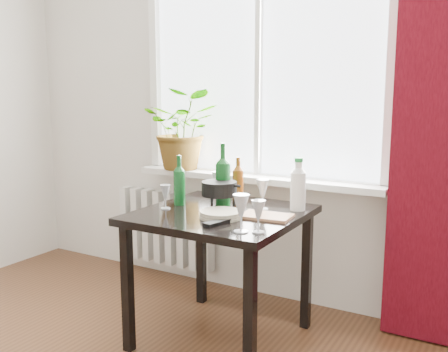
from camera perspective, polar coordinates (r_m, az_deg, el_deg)
The scene contains 19 objects.
window at distance 3.29m, azimuth 4.16°, elevation 13.35°, with size 1.72×0.08×1.62m.
windowsill at distance 3.27m, azimuth 3.46°, elevation -0.24°, with size 1.72×0.20×0.04m.
curtain at distance 2.88m, azimuth 23.84°, elevation 7.06°, with size 0.50×0.12×2.56m.
radiator at distance 3.78m, azimuth -6.69°, elevation -5.87°, with size 0.80×0.10×0.55m.
table at distance 2.75m, azimuth -0.31°, elevation -5.92°, with size 0.85×0.85×0.74m.
potted_plant at distance 3.50m, azimuth -4.63°, elevation 5.34°, with size 0.51×0.44×0.56m, color #437B20.
wine_bottle_left at distance 2.87m, azimuth -5.13°, elevation -0.46°, with size 0.07×0.07×0.29m, color #0C4217, non-canonical shape.
wine_bottle_right at distance 2.83m, azimuth -0.11°, elevation 0.25°, with size 0.09×0.09×0.37m, color #0D4416, non-canonical shape.
bottle_amber at distance 2.95m, azimuth 1.62°, elevation -0.31°, with size 0.07×0.07×0.27m, color #6D330C, non-canonical shape.
cleaning_bottle at distance 2.75m, azimuth 8.48°, elevation -0.88°, with size 0.08×0.08×0.30m, color white, non-canonical shape.
wineglass_front_right at distance 2.30m, azimuth 1.97°, elevation -4.23°, with size 0.08×0.08×0.18m, color silver, non-canonical shape.
wineglass_far_right at distance 2.30m, azimuth 3.96°, elevation -4.60°, with size 0.07×0.07×0.16m, color silver, non-canonical shape.
wineglass_back_center at distance 2.75m, azimuth 4.42°, elevation -2.07°, with size 0.07×0.07×0.17m, color white, non-canonical shape.
wineglass_back_left at distance 3.14m, azimuth -0.85°, elevation -0.81°, with size 0.06×0.06×0.15m, color silver, non-canonical shape.
wineglass_front_left at distance 2.78m, azimuth -6.72°, elevation -2.36°, with size 0.06×0.06×0.14m, color #B3BCC1, non-canonical shape.
plate_stack at distance 2.58m, azimuth -0.35°, elevation -4.40°, with size 0.22×0.22×0.04m, color #B8B098.
fondue_pot at distance 2.78m, azimuth -0.55°, elevation -2.17°, with size 0.23×0.20×0.15m, color black, non-canonical shape.
tv_remote at distance 2.46m, azimuth -0.57°, elevation -5.29°, with size 0.05×0.18×0.02m, color black.
cutting_board at distance 2.60m, azimuth 4.85°, elevation -4.58°, with size 0.26×0.17×0.01m, color #AD744E.
Camera 1 is at (1.43, -0.74, 1.38)m, focal length 40.00 mm.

